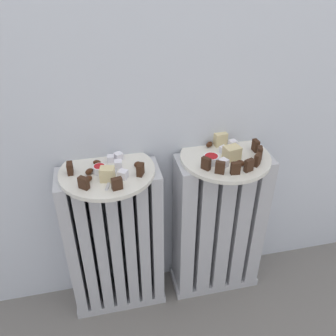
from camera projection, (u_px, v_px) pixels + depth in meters
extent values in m
cube|color=#B2B2B7|center=(121.00, 293.00, 1.36)|extent=(0.32, 0.13, 0.03)
cube|color=#B2B2B7|center=(73.00, 245.00, 1.18)|extent=(0.03, 0.13, 0.53)
cube|color=#B2B2B7|center=(87.00, 243.00, 1.19)|extent=(0.03, 0.13, 0.53)
cube|color=#B2B2B7|center=(101.00, 241.00, 1.19)|extent=(0.03, 0.13, 0.53)
cube|color=#B2B2B7|center=(115.00, 239.00, 1.20)|extent=(0.03, 0.13, 0.53)
cube|color=#B2B2B7|center=(128.00, 237.00, 1.21)|extent=(0.03, 0.13, 0.53)
cube|color=#B2B2B7|center=(142.00, 235.00, 1.22)|extent=(0.03, 0.13, 0.53)
cube|color=#B2B2B7|center=(155.00, 233.00, 1.23)|extent=(0.03, 0.13, 0.53)
cube|color=#B2B2B7|center=(213.00, 277.00, 1.42)|extent=(0.32, 0.13, 0.03)
cube|color=#B2B2B7|center=(183.00, 228.00, 1.25)|extent=(0.05, 0.13, 0.53)
cube|color=#B2B2B7|center=(201.00, 226.00, 1.26)|extent=(0.05, 0.13, 0.53)
cube|color=#B2B2B7|center=(218.00, 223.00, 1.27)|extent=(0.05, 0.13, 0.53)
cube|color=#B2B2B7|center=(236.00, 220.00, 1.28)|extent=(0.05, 0.13, 0.53)
cube|color=#B2B2B7|center=(252.00, 218.00, 1.29)|extent=(0.05, 0.13, 0.53)
cylinder|color=silver|center=(107.00, 171.00, 1.05)|extent=(0.28, 0.28, 0.01)
cylinder|color=silver|center=(225.00, 157.00, 1.12)|extent=(0.28, 0.28, 0.01)
cube|color=#382114|center=(70.00, 168.00, 1.03)|extent=(0.02, 0.03, 0.03)
cube|color=#382114|center=(84.00, 183.00, 0.96)|extent=(0.03, 0.03, 0.03)
cube|color=#382114|center=(117.00, 184.00, 0.96)|extent=(0.03, 0.02, 0.03)
cube|color=#382114|center=(140.00, 170.00, 1.02)|extent=(0.03, 0.03, 0.03)
cube|color=beige|center=(107.00, 174.00, 0.99)|extent=(0.05, 0.04, 0.04)
cube|color=white|center=(123.00, 174.00, 1.01)|extent=(0.03, 0.03, 0.02)
cube|color=white|center=(118.00, 164.00, 1.06)|extent=(0.02, 0.02, 0.02)
cube|color=white|center=(111.00, 159.00, 1.08)|extent=(0.02, 0.02, 0.02)
cube|color=white|center=(118.00, 156.00, 1.09)|extent=(0.03, 0.03, 0.02)
ellipsoid|color=#3D1E0F|center=(89.00, 172.00, 1.03)|extent=(0.03, 0.03, 0.02)
ellipsoid|color=#3D1E0F|center=(137.00, 164.00, 1.06)|extent=(0.03, 0.03, 0.01)
ellipsoid|color=#3D1E0F|center=(97.00, 163.00, 1.07)|extent=(0.03, 0.02, 0.02)
ellipsoid|color=#3D1E0F|center=(88.00, 179.00, 1.00)|extent=(0.03, 0.03, 0.02)
cylinder|color=white|center=(100.00, 169.00, 1.03)|extent=(0.04, 0.04, 0.02)
cylinder|color=#B21419|center=(99.00, 168.00, 1.03)|extent=(0.03, 0.03, 0.01)
cube|color=#382114|center=(206.00, 164.00, 1.04)|extent=(0.03, 0.03, 0.04)
cube|color=#382114|center=(220.00, 168.00, 1.03)|extent=(0.03, 0.03, 0.04)
cube|color=#382114|center=(235.00, 168.00, 1.02)|extent=(0.03, 0.02, 0.04)
cube|color=#382114|center=(249.00, 165.00, 1.03)|extent=(0.03, 0.02, 0.04)
cube|color=#382114|center=(257.00, 160.00, 1.06)|extent=(0.03, 0.03, 0.04)
cube|color=#382114|center=(260.00, 153.00, 1.09)|extent=(0.02, 0.03, 0.04)
cube|color=#382114|center=(256.00, 146.00, 1.13)|extent=(0.02, 0.03, 0.04)
cube|color=beige|center=(220.00, 139.00, 1.17)|extent=(0.05, 0.04, 0.04)
cube|color=beige|center=(232.00, 153.00, 1.09)|extent=(0.05, 0.05, 0.04)
cube|color=white|center=(223.00, 163.00, 1.06)|extent=(0.03, 0.03, 0.02)
cube|color=white|center=(233.00, 144.00, 1.16)|extent=(0.03, 0.03, 0.02)
cube|color=white|center=(224.00, 150.00, 1.13)|extent=(0.03, 0.03, 0.02)
ellipsoid|color=#3D1E0F|center=(209.00, 144.00, 1.16)|extent=(0.03, 0.03, 0.02)
ellipsoid|color=#3D1E0F|center=(241.00, 163.00, 1.06)|extent=(0.03, 0.03, 0.02)
cylinder|color=white|center=(211.00, 159.00, 1.08)|extent=(0.05, 0.05, 0.02)
cylinder|color=#B21419|center=(211.00, 157.00, 1.08)|extent=(0.04, 0.04, 0.01)
cube|color=#B7B7BC|center=(109.00, 182.00, 0.99)|extent=(0.03, 0.07, 0.00)
cube|color=#B7B7BC|center=(113.00, 171.00, 1.04)|extent=(0.03, 0.03, 0.00)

